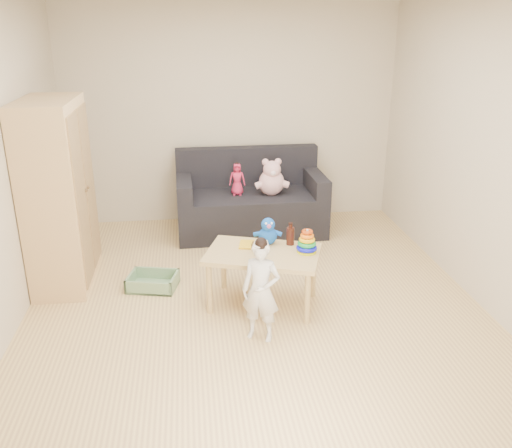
{
  "coord_description": "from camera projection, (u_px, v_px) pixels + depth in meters",
  "views": [
    {
      "loc": [
        -0.53,
        -4.32,
        2.4
      ],
      "look_at": [
        0.05,
        0.25,
        0.65
      ],
      "focal_mm": 38.0,
      "sensor_mm": 36.0,
      "label": 1
    }
  ],
  "objects": [
    {
      "name": "room",
      "position": [
        254.0,
        161.0,
        4.46
      ],
      "size": [
        4.5,
        4.5,
        4.5
      ],
      "color": "#DEBB77",
      "rests_on": "ground"
    },
    {
      "name": "wardrobe",
      "position": [
        58.0,
        195.0,
        5.01
      ],
      "size": [
        0.48,
        0.97,
        1.74
      ],
      "primitive_type": "cube",
      "color": "#EFC183",
      "rests_on": "ground"
    },
    {
      "name": "sofa",
      "position": [
        251.0,
        212.0,
        6.44
      ],
      "size": [
        1.73,
        0.89,
        0.48
      ],
      "primitive_type": "cube",
      "rotation": [
        0.0,
        0.0,
        0.02
      ],
      "color": "black",
      "rests_on": "ground"
    },
    {
      "name": "play_table",
      "position": [
        263.0,
        278.0,
        4.78
      ],
      "size": [
        1.11,
        0.89,
        0.51
      ],
      "primitive_type": "cube",
      "rotation": [
        0.0,
        0.0,
        -0.33
      ],
      "color": "tan",
      "rests_on": "ground"
    },
    {
      "name": "storage_bin",
      "position": [
        153.0,
        281.0,
        5.14
      ],
      "size": [
        0.51,
        0.43,
        0.13
      ],
      "primitive_type": null,
      "rotation": [
        0.0,
        0.0,
        -0.24
      ],
      "color": "gray",
      "rests_on": "ground"
    },
    {
      "name": "toddler",
      "position": [
        261.0,
        292.0,
        4.21
      ],
      "size": [
        0.36,
        0.31,
        0.82
      ],
      "primitive_type": "imported",
      "rotation": [
        0.0,
        0.0,
        -0.43
      ],
      "color": "silver",
      "rests_on": "ground"
    },
    {
      "name": "pink_bear",
      "position": [
        272.0,
        180.0,
        6.24
      ],
      "size": [
        0.32,
        0.28,
        0.36
      ],
      "primitive_type": null,
      "rotation": [
        0.0,
        0.0,
        -0.03
      ],
      "color": "#F1B2BC",
      "rests_on": "sofa"
    },
    {
      "name": "doll",
      "position": [
        237.0,
        180.0,
        6.22
      ],
      "size": [
        0.2,
        0.14,
        0.37
      ],
      "primitive_type": "imported",
      "rotation": [
        0.0,
        0.0,
        -0.09
      ],
      "color": "#D82854",
      "rests_on": "sofa"
    },
    {
      "name": "ring_stacker",
      "position": [
        307.0,
        243.0,
        4.66
      ],
      "size": [
        0.18,
        0.18,
        0.21
      ],
      "color": "#C7CA0A",
      "rests_on": "play_table"
    },
    {
      "name": "brown_bottle",
      "position": [
        290.0,
        235.0,
        4.81
      ],
      "size": [
        0.07,
        0.07,
        0.21
      ],
      "color": "black",
      "rests_on": "play_table"
    },
    {
      "name": "blue_plush",
      "position": [
        268.0,
        230.0,
        4.81
      ],
      "size": [
        0.26,
        0.23,
        0.25
      ],
      "primitive_type": null,
      "rotation": [
        0.0,
        0.0,
        -0.39
      ],
      "color": "blue",
      "rests_on": "play_table"
    },
    {
      "name": "wooden_figure",
      "position": [
        253.0,
        246.0,
        4.68
      ],
      "size": [
        0.05,
        0.04,
        0.1
      ],
      "primitive_type": null,
      "rotation": [
        0.0,
        0.0,
        -0.29
      ],
      "color": "brown",
      "rests_on": "play_table"
    },
    {
      "name": "yellow_book",
      "position": [
        251.0,
        245.0,
        4.82
      ],
      "size": [
        0.23,
        0.23,
        0.01
      ],
      "primitive_type": "cube",
      "rotation": [
        0.0,
        0.0,
        -0.2
      ],
      "color": "gold",
      "rests_on": "play_table"
    }
  ]
}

